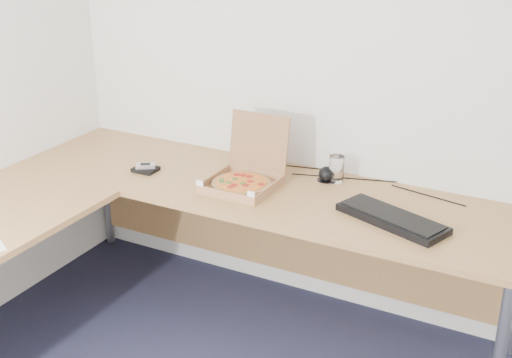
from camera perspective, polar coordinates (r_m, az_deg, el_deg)
The scene contains 9 objects.
room_shell at distance 1.69m, azimuth -6.84°, elevation -3.94°, with size 3.50×3.50×2.50m, color silver, non-canonical shape.
desk at distance 3.07m, azimuth -8.88°, elevation -2.74°, with size 2.50×2.20×0.73m.
pizza_box at distance 3.20m, azimuth -1.09°, elevation -0.06°, with size 0.31×0.36×0.32m.
drinking_glass at distance 3.28m, azimuth 6.75°, elevation 0.85°, with size 0.07×0.07×0.13m, color silver.
keyboard at distance 2.93m, azimuth 11.32°, elevation -3.28°, with size 0.48×0.17×0.03m, color black.
wallet at distance 3.45m, azimuth -9.23°, elevation 0.80°, with size 0.12×0.10×0.02m, color black.
phone at distance 3.44m, azimuth -9.25°, elevation 1.10°, with size 0.09×0.05×0.02m, color #B2B5BA.
dome_speaker at distance 3.30m, azimuth 5.96°, elevation 0.50°, with size 0.09×0.09×0.08m, color black.
cable_bundle at distance 3.34m, azimuth 7.36°, elevation 0.10°, with size 0.56×0.04×0.01m, color black, non-canonical shape.
Camera 1 is at (0.88, -1.23, 2.00)m, focal length 47.76 mm.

